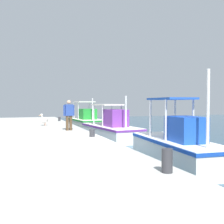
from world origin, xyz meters
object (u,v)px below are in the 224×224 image
(fishing_boat_second, at_px, (111,129))
(mooring_bollard_nearest, at_px, (59,119))
(fishing_boat_nearest, at_px, (86,122))
(fisherman_standing, at_px, (69,114))
(mooring_bollard_third, at_px, (167,161))
(pelican, at_px, (44,120))
(fishing_boat_third, at_px, (177,147))
(mooring_bollard_second, at_px, (92,133))

(fishing_boat_second, height_order, mooring_bollard_nearest, fishing_boat_second)
(fishing_boat_nearest, xyz_separation_m, fisherman_standing, (8.31, -2.99, 1.10))
(mooring_bollard_nearest, bearing_deg, fishing_boat_second, 20.85)
(mooring_bollard_third, bearing_deg, mooring_bollard_nearest, 180.00)
(pelican, bearing_deg, fisherman_standing, 16.02)
(mooring_bollard_nearest, bearing_deg, fishing_boat_third, 10.56)
(fisherman_standing, xyz_separation_m, mooring_bollard_nearest, (-7.62, 0.52, -0.77))
(pelican, distance_m, mooring_bollard_third, 13.22)
(fishing_boat_third, relative_size, fisherman_standing, 3.08)
(pelican, distance_m, fisherman_standing, 3.81)
(fishing_boat_second, height_order, pelican, fishing_boat_second)
(fishing_boat_second, relative_size, fisherman_standing, 3.43)
(fishing_boat_nearest, distance_m, mooring_bollard_third, 17.99)
(pelican, relative_size, mooring_bollard_second, 2.36)
(fishing_boat_nearest, relative_size, fisherman_standing, 3.14)
(fishing_boat_nearest, relative_size, fishing_boat_second, 0.92)
(pelican, xyz_separation_m, mooring_bollard_third, (13.13, 1.56, -0.13))
(fishing_boat_second, xyz_separation_m, fisherman_standing, (1.24, -2.95, 1.09))
(mooring_bollard_second, bearing_deg, fishing_boat_nearest, 167.76)
(fishing_boat_third, bearing_deg, mooring_bollard_third, -36.74)
(fishing_boat_nearest, distance_m, fisherman_standing, 8.90)
(fishing_boat_third, distance_m, mooring_bollard_nearest, 13.95)
(mooring_bollard_nearest, xyz_separation_m, mooring_bollard_second, (10.70, 0.00, -0.00))
(fishing_boat_second, height_order, mooring_bollard_second, fishing_boat_second)
(mooring_bollard_nearest, bearing_deg, mooring_bollard_second, 0.00)
(mooring_bollard_second, relative_size, mooring_bollard_third, 0.65)
(fishing_boat_third, xyz_separation_m, mooring_bollard_nearest, (-13.71, -2.55, 0.30))
(fishing_boat_second, bearing_deg, fishing_boat_third, 0.95)
(fishing_boat_second, relative_size, mooring_bollard_nearest, 16.28)
(fishing_boat_second, xyz_separation_m, mooring_bollard_second, (4.31, -2.43, 0.32))
(fishing_boat_nearest, xyz_separation_m, mooring_bollard_third, (17.82, -2.47, 0.42))
(mooring_bollard_third, bearing_deg, mooring_bollard_second, 180.00)
(fishing_boat_third, distance_m, mooring_bollard_second, 3.96)
(fishing_boat_third, relative_size, mooring_bollard_nearest, 14.65)
(fishing_boat_second, distance_m, mooring_bollard_nearest, 6.84)
(fishing_boat_nearest, bearing_deg, fisherman_standing, -19.79)
(fishing_boat_nearest, xyz_separation_m, mooring_bollard_nearest, (0.69, -2.47, 0.33))
(pelican, bearing_deg, fishing_boat_second, 59.11)
(mooring_bollard_nearest, height_order, mooring_bollard_second, mooring_bollard_nearest)
(fishing_boat_nearest, relative_size, mooring_bollard_third, 9.97)
(fisherman_standing, height_order, mooring_bollard_second, fisherman_standing)
(fishing_boat_second, xyz_separation_m, pelican, (-2.39, -3.99, 0.54))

